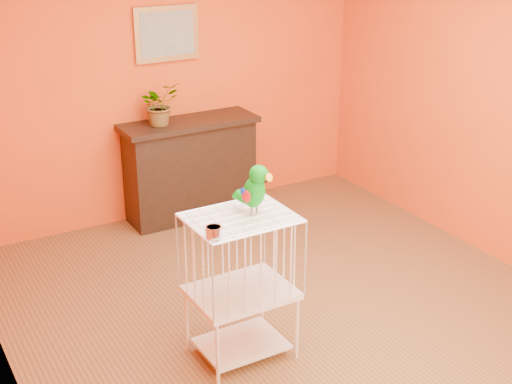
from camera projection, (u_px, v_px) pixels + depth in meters
ground at (295, 313)px, 5.34m from camera, size 4.50×4.50×0.00m
room_shell at (300, 108)px, 4.74m from camera, size 4.50×4.50×4.50m
console_cabinet at (190, 169)px, 6.83m from camera, size 1.30×0.47×0.97m
potted_plant at (160, 109)px, 6.45m from camera, size 0.43×0.46×0.30m
framed_picture at (167, 34)px, 6.46m from camera, size 0.62×0.04×0.50m
birdcage at (241, 285)px, 4.66m from camera, size 0.66×0.51×1.02m
feed_cup at (214, 232)px, 4.19m from camera, size 0.10×0.10×0.07m
parrot at (254, 189)px, 4.47m from camera, size 0.19×0.30×0.34m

